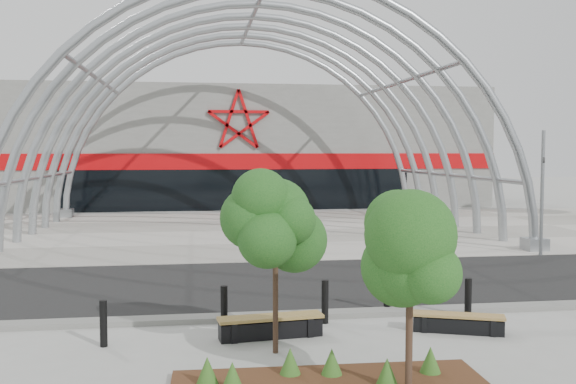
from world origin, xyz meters
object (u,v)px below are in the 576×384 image
object	(u,v)px
signal_pole	(542,191)
street_tree_1	(410,246)
street_tree_0	(275,231)
bench_1	(458,324)
bench_0	(271,327)
bollard_2	(325,302)

from	to	relation	value
signal_pole	street_tree_1	xyz separation A→B (m)	(-9.07, -12.09, -0.01)
signal_pole	street_tree_0	xyz separation A→B (m)	(-10.85, -9.66, -0.06)
signal_pole	bench_1	world-z (taller)	signal_pole
street_tree_0	bench_0	size ratio (longest dim) A/B	1.46
signal_pole	bench_1	bearing A→B (deg)	-127.86
street_tree_1	signal_pole	bearing A→B (deg)	53.13
signal_pole	bench_0	distance (m)	14.04
street_tree_1	bench_0	xyz separation A→B (m)	(-1.76, 3.42, -2.14)
signal_pole	street_tree_0	bearing A→B (deg)	-138.32
bench_0	bollard_2	distance (m)	1.62
street_tree_1	bollard_2	size ratio (longest dim) A/B	3.41
street_tree_0	bench_1	size ratio (longest dim) A/B	1.68
bench_0	bench_1	bearing A→B (deg)	-2.90
street_tree_1	bench_1	distance (m)	4.45
street_tree_1	bollard_2	bearing A→B (deg)	95.91
signal_pole	bollard_2	xyz separation A→B (m)	(-9.52, -7.76, -1.88)
street_tree_1	street_tree_0	bearing A→B (deg)	126.29
street_tree_0	street_tree_1	size ratio (longest dim) A/B	0.98
street_tree_0	bench_1	xyz separation A→B (m)	(3.96, 0.79, -2.12)
signal_pole	bollard_2	bearing A→B (deg)	-140.80
street_tree_0	street_tree_1	world-z (taller)	street_tree_1
street_tree_0	street_tree_1	bearing A→B (deg)	-53.71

